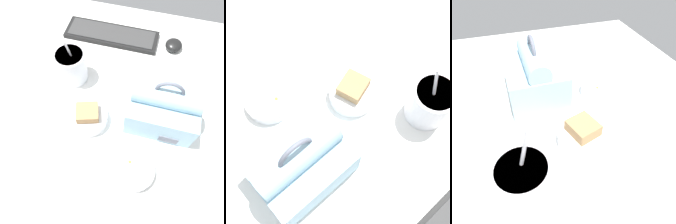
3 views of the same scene
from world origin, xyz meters
The scene contains 5 objects.
desk_surface centered at (0.00, 0.00, 1.00)cm, with size 140.00×110.00×2.00cm.
lunch_bag centered at (17.74, 2.40, 9.06)cm, with size 21.02×17.06×20.18cm.
soup_cup centered at (-15.66, 11.43, 8.15)cm, with size 10.62×10.62×19.77cm.
bento_bowl_sandwich centered at (-4.75, -4.55, 4.66)cm, with size 12.56×12.56×7.12cm.
bento_bowl_snacks centered at (13.13, -17.46, 3.93)cm, with size 12.27×12.27×5.15cm.
Camera 3 is at (-37.74, 10.74, 46.03)cm, focal length 35.00 mm.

